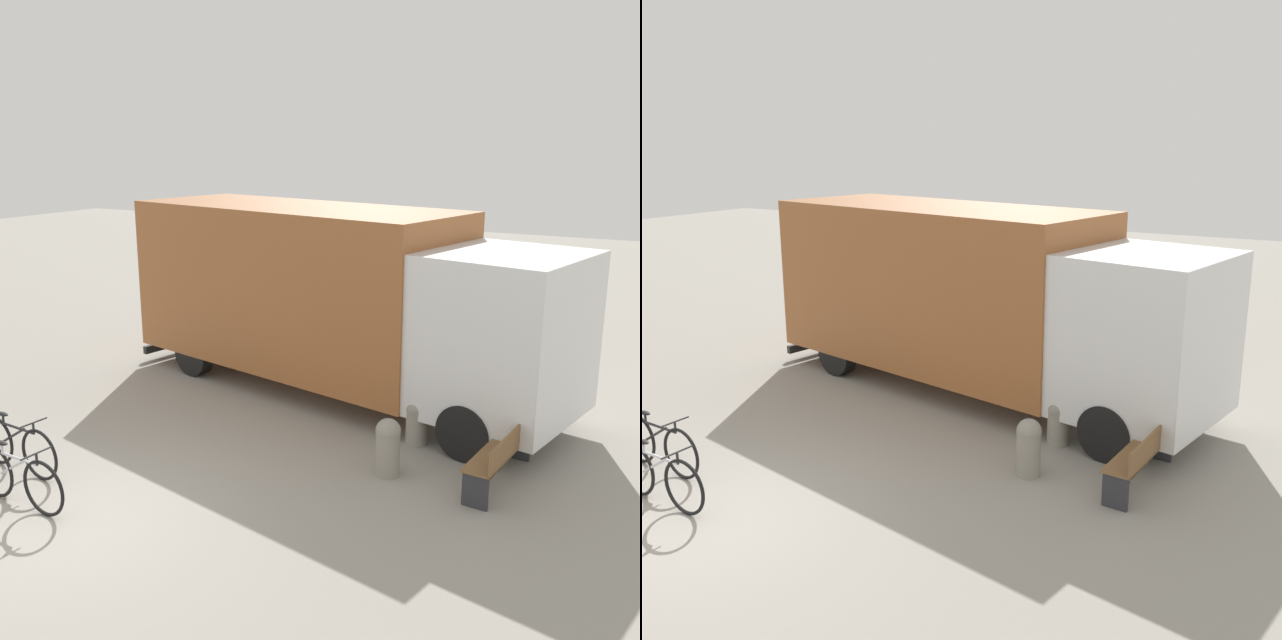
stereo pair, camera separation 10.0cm
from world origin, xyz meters
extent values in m
plane|color=gray|center=(0.00, 0.00, 0.00)|extent=(60.00, 60.00, 0.00)
cube|color=#99592D|center=(-0.20, 5.86, 1.89)|extent=(6.72, 3.69, 2.93)
cube|color=silver|center=(3.96, 5.01, 1.67)|extent=(2.57, 2.75, 2.49)
cube|color=black|center=(-3.36, 6.51, 0.23)|extent=(0.57, 2.31, 0.16)
cylinder|color=black|center=(4.17, 6.06, 0.42)|extent=(0.89, 0.44, 0.85)
cylinder|color=black|center=(3.74, 3.96, 0.42)|extent=(0.89, 0.44, 0.85)
cylinder|color=black|center=(-1.70, 7.26, 0.42)|extent=(0.89, 0.44, 0.85)
cylinder|color=black|center=(-2.13, 5.16, 0.42)|extent=(0.89, 0.44, 0.85)
cube|color=brown|center=(4.36, 3.49, 0.47)|extent=(0.55, 1.83, 0.04)
cube|color=brown|center=(4.54, 3.47, 0.63)|extent=(0.19, 1.80, 0.35)
cube|color=#2D2D33|center=(4.29, 2.64, 0.23)|extent=(0.34, 0.08, 0.45)
cube|color=#2D2D33|center=(4.43, 4.34, 0.23)|extent=(0.34, 0.08, 0.45)
torus|color=black|center=(-1.15, 0.57, 0.37)|extent=(0.74, 0.09, 0.74)
cylinder|color=black|center=(-1.63, 0.60, 0.66)|extent=(0.81, 0.09, 0.04)
cylinder|color=black|center=(-1.70, 0.60, 0.52)|extent=(0.54, 0.07, 0.34)
cylinder|color=black|center=(-1.89, 0.61, 0.72)|extent=(0.03, 0.03, 0.12)
ellipsoid|color=black|center=(-1.89, 0.61, 0.80)|extent=(0.23, 0.10, 0.05)
cylinder|color=black|center=(-1.22, 0.57, 0.74)|extent=(0.03, 0.03, 0.16)
cylinder|color=black|center=(-1.22, 0.57, 0.82)|extent=(0.05, 0.44, 0.02)
torus|color=black|center=(-0.33, -0.08, 0.37)|extent=(0.74, 0.08, 0.74)
cylinder|color=silver|center=(-0.80, -0.06, 0.66)|extent=(0.81, 0.07, 0.04)
cylinder|color=silver|center=(-0.88, -0.06, 0.52)|extent=(0.54, 0.06, 0.34)
cylinder|color=silver|center=(-1.07, -0.05, 0.72)|extent=(0.03, 0.03, 0.12)
ellipsoid|color=black|center=(-1.07, -0.05, 0.80)|extent=(0.22, 0.10, 0.05)
cylinder|color=black|center=(-0.40, -0.08, 0.74)|extent=(0.03, 0.03, 0.16)
cylinder|color=black|center=(-0.40, -0.08, 0.82)|extent=(0.04, 0.44, 0.02)
cylinder|color=gray|center=(2.95, 2.96, 0.33)|extent=(0.33, 0.33, 0.65)
sphere|color=gray|center=(2.95, 2.96, 0.65)|extent=(0.35, 0.35, 0.35)
cylinder|color=gray|center=(2.92, 4.14, 0.28)|extent=(0.33, 0.33, 0.56)
sphere|color=gray|center=(2.92, 4.14, 0.56)|extent=(0.34, 0.34, 0.34)
camera|label=1|loc=(6.46, -5.46, 4.53)|focal=40.00mm
camera|label=2|loc=(6.54, -5.41, 4.53)|focal=40.00mm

